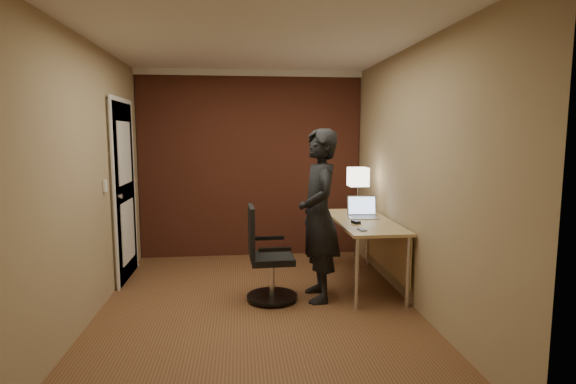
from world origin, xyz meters
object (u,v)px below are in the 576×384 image
object	(u,v)px
desk	(370,231)
desk_lamp	(358,177)
phone	(362,230)
laptop	(363,211)
mouse	(356,222)
office_chair	(266,260)
person	(319,215)

from	to	relation	value
desk	desk_lamp	bearing A→B (deg)	91.05
phone	laptop	bearing A→B (deg)	66.89
desk	desk_lamp	distance (m)	0.74
mouse	office_chair	xyz separation A→B (m)	(-0.95, -0.17, -0.33)
desk	desk_lamp	world-z (taller)	desk_lamp
person	laptop	bearing A→B (deg)	129.50
desk	person	xyz separation A→B (m)	(-0.63, -0.36, 0.25)
mouse	phone	bearing A→B (deg)	-112.00
desk	desk_lamp	xyz separation A→B (m)	(-0.01, 0.50, 0.55)
phone	mouse	bearing A→B (deg)	78.49
office_chair	person	bearing A→B (deg)	0.27
desk	phone	world-z (taller)	phone
desk_lamp	phone	world-z (taller)	desk_lamp
desk_lamp	phone	distance (m)	1.12
laptop	mouse	distance (m)	0.40
laptop	desk_lamp	bearing A→B (deg)	85.10
laptop	person	bearing A→B (deg)	-138.13
desk	mouse	distance (m)	0.32
desk_lamp	person	xyz separation A→B (m)	(-0.62, -0.86, -0.29)
desk	laptop	world-z (taller)	laptop
laptop	person	size ratio (longest dim) A/B	0.21
mouse	phone	world-z (taller)	mouse
phone	desk_lamp	bearing A→B (deg)	70.29
laptop	person	world-z (taller)	person
desk	office_chair	size ratio (longest dim) A/B	1.60
desk_lamp	office_chair	bearing A→B (deg)	-143.18
phone	office_chair	xyz separation A→B (m)	(-0.93, 0.15, -0.32)
desk	person	bearing A→B (deg)	-150.05
laptop	office_chair	xyz separation A→B (m)	(-1.13, -0.54, -0.38)
office_chair	desk	bearing A→B (deg)	17.52
person	office_chair	bearing A→B (deg)	-92.10
laptop	phone	size ratio (longest dim) A/B	3.06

